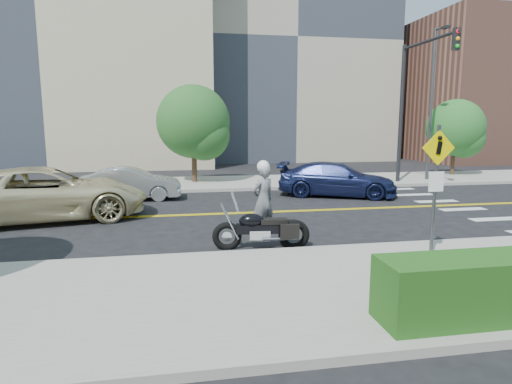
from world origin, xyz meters
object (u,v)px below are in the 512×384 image
object	(u,v)px
motorcycle	(262,221)
suv	(47,194)
motorcyclist	(263,198)
parked_car_silver	(130,184)
pedestrian_sign	(436,179)
parked_car_blue	(337,179)

from	to	relation	value
motorcycle	suv	xyz separation A→B (m)	(-6.37, 4.51, 0.16)
motorcyclist	motorcycle	xyz separation A→B (m)	(-0.31, -1.41, -0.34)
parked_car_silver	motorcyclist	bearing A→B (deg)	-145.33
pedestrian_sign	parked_car_blue	xyz separation A→B (m)	(1.21, 9.24, -1.21)
motorcyclist	motorcycle	size ratio (longest dim) A/B	0.89
parked_car_silver	pedestrian_sign	bearing A→B (deg)	-141.08
parked_car_blue	parked_car_silver	bearing A→B (deg)	108.69
suv	parked_car_blue	xyz separation A→B (m)	(11.19, 2.88, -0.14)
motorcycle	suv	distance (m)	7.81
pedestrian_sign	parked_car_silver	xyz separation A→B (m)	(-7.70, 9.82, -1.27)
motorcycle	parked_car_blue	distance (m)	8.82
motorcycle	suv	world-z (taller)	suv
pedestrian_sign	parked_car_blue	bearing A→B (deg)	82.57
parked_car_silver	suv	bearing A→B (deg)	147.40
suv	pedestrian_sign	bearing A→B (deg)	-134.80
pedestrian_sign	parked_car_silver	distance (m)	12.54
motorcyclist	pedestrian_sign	bearing A→B (deg)	106.54
motorcycle	parked_car_silver	distance (m)	8.96
motorcyclist	motorcycle	distance (m)	1.48
motorcyclist	parked_car_silver	xyz separation A→B (m)	(-4.40, 6.57, -0.38)
motorcyclist	parked_car_silver	distance (m)	7.92
suv	motorcycle	bearing A→B (deg)	-137.59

